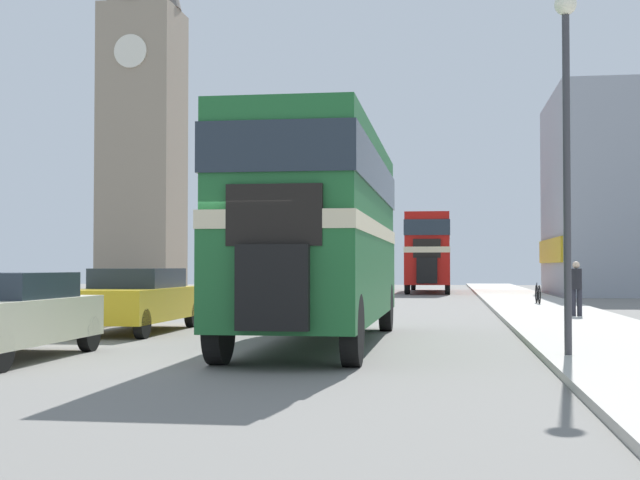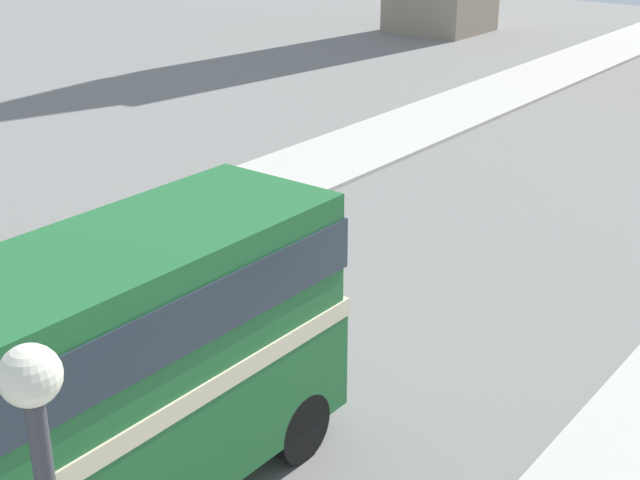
% 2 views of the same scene
% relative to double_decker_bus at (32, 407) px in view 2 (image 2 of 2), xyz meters
% --- Properties ---
extents(double_decker_bus, '(2.41, 9.73, 4.08)m').
position_rel_double_decker_bus_xyz_m(double_decker_bus, '(0.00, 0.00, 0.00)').
color(double_decker_bus, '#1E602D').
rests_on(double_decker_bus, ground_plane).
extents(car_parked_mid, '(1.82, 4.58, 1.49)m').
position_rel_double_decker_bus_xyz_m(car_parked_mid, '(-4.73, 2.61, -1.67)').
color(car_parked_mid, gold).
rests_on(car_parked_mid, ground_plane).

